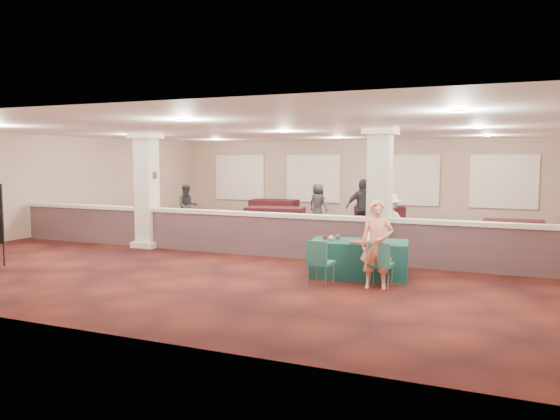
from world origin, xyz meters
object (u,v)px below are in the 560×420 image
at_px(attendee_b, 389,224).
at_px(conf_chair_side, 319,259).
at_px(far_table_front_center, 275,219).
at_px(far_table_back_center, 379,216).
at_px(far_table_back_left, 274,209).
at_px(far_table_front_left, 189,226).
at_px(conf_chair_main, 380,261).
at_px(far_table_front_right, 474,244).
at_px(far_table_back_right, 513,232).
at_px(attendee_a, 187,206).
at_px(woman, 377,244).
at_px(near_table, 359,259).
at_px(attendee_d, 318,204).
at_px(attendee_c, 362,208).

bearing_deg(attendee_b, conf_chair_side, -77.34).
xyz_separation_m(far_table_front_center, far_table_back_center, (2.99, 2.68, -0.03)).
bearing_deg(far_table_back_left, far_table_front_left, -91.07).
bearing_deg(conf_chair_side, far_table_back_left, 124.11).
xyz_separation_m(far_table_front_center, attendee_b, (4.53, -3.00, 0.38)).
xyz_separation_m(far_table_front_left, far_table_back_left, (0.12, 6.20, 0.01)).
height_order(conf_chair_main, far_table_back_left, conf_chair_main).
bearing_deg(far_table_front_right, far_table_front_center, 157.69).
distance_m(conf_chair_main, far_table_back_right, 7.35).
bearing_deg(attendee_a, far_table_back_right, -35.90).
height_order(conf_chair_main, far_table_front_left, conf_chair_main).
xyz_separation_m(conf_chair_main, far_table_back_right, (2.34, 6.97, -0.18)).
bearing_deg(woman, near_table, 114.88).
bearing_deg(far_table_back_left, conf_chair_main, -56.83).
bearing_deg(conf_chair_side, attendee_d, 115.52).
height_order(conf_chair_side, woman, woman).
height_order(far_table_front_left, far_table_front_center, far_table_front_center).
bearing_deg(woman, attendee_c, 97.60).
distance_m(conf_chair_main, far_table_front_left, 7.95).
xyz_separation_m(far_table_front_left, attendee_a, (-1.59, 2.37, 0.38)).
xyz_separation_m(conf_chair_side, attendee_a, (-7.31, 6.74, 0.23)).
xyz_separation_m(attendee_c, attendee_d, (-2.38, 2.65, -0.15)).
bearing_deg(attendee_b, woman, -61.98).
height_order(far_table_back_left, attendee_a, attendee_a).
height_order(conf_chair_main, woman, woman).
height_order(conf_chair_side, far_table_front_left, conf_chair_side).
bearing_deg(far_table_front_center, attendee_d, 73.17).
distance_m(far_table_front_left, far_table_back_left, 6.20).
bearing_deg(conf_chair_main, attendee_c, 107.19).
distance_m(far_table_front_center, attendee_b, 5.45).
relative_size(far_table_back_right, attendee_d, 1.09).
xyz_separation_m(woman, attendee_c, (-1.99, 6.53, 0.07)).
relative_size(far_table_front_center, far_table_back_right, 1.18).
height_order(conf_chair_side, far_table_back_right, conf_chair_side).
height_order(far_table_back_right, attendee_c, attendee_c).
distance_m(woman, far_table_back_right, 7.42).
bearing_deg(attendee_d, woman, 133.01).
bearing_deg(far_table_back_center, attendee_a, -154.32).
xyz_separation_m(far_table_front_right, attendee_a, (-9.86, 2.37, 0.42)).
height_order(far_table_front_left, far_table_front_right, far_table_front_left).
xyz_separation_m(conf_chair_main, attendee_a, (-8.42, 6.44, 0.24)).
bearing_deg(far_table_front_center, far_table_front_left, -122.00).
bearing_deg(far_table_front_left, far_table_back_right, 17.56).
height_order(conf_chair_main, attendee_b, attendee_b).
bearing_deg(far_table_back_center, attendee_d, -172.21).
bearing_deg(far_table_back_left, near_table, -57.27).
relative_size(far_table_front_left, far_table_back_right, 1.12).
height_order(far_table_front_left, far_table_back_left, far_table_back_left).
bearing_deg(far_table_back_center, far_table_back_right, -28.94).
height_order(near_table, attendee_b, attendee_b).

